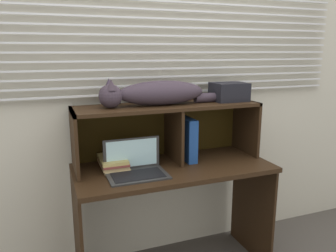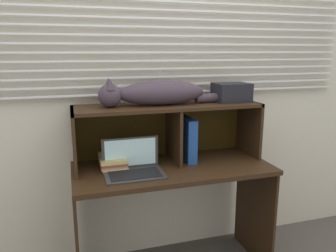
% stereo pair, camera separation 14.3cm
% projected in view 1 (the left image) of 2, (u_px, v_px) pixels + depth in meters
% --- Properties ---
extents(back_panel_with_blinds, '(4.40, 0.08, 2.50)m').
position_uv_depth(back_panel_with_blinds, '(157.00, 86.00, 2.32)').
color(back_panel_with_blinds, beige).
rests_on(back_panel_with_blinds, ground).
extents(desk, '(1.27, 0.57, 0.77)m').
position_uv_depth(desk, '(174.00, 189.00, 2.17)').
color(desk, black).
rests_on(desk, ground).
extents(hutch_shelf_unit, '(1.23, 0.34, 0.39)m').
position_uv_depth(hutch_shelf_unit, '(167.00, 121.00, 2.20)').
color(hutch_shelf_unit, black).
rests_on(hutch_shelf_unit, desk).
extents(cat, '(0.96, 0.18, 0.18)m').
position_uv_depth(cat, '(157.00, 93.00, 2.10)').
color(cat, '#392E39').
rests_on(cat, hutch_shelf_unit).
extents(laptop, '(0.36, 0.24, 0.20)m').
position_uv_depth(laptop, '(135.00, 167.00, 1.99)').
color(laptop, '#2D2D2D').
rests_on(laptop, desk).
extents(binder_upright, '(0.06, 0.25, 0.29)m').
position_uv_depth(binder_upright, '(186.00, 138.00, 2.25)').
color(binder_upright, navy).
rests_on(binder_upright, desk).
extents(book_stack, '(0.17, 0.25, 0.07)m').
position_uv_depth(book_stack, '(113.00, 162.00, 2.10)').
color(book_stack, tan).
rests_on(book_stack, desk).
extents(storage_box, '(0.23, 0.19, 0.13)m').
position_uv_depth(storage_box, '(229.00, 92.00, 2.29)').
color(storage_box, black).
rests_on(storage_box, hutch_shelf_unit).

